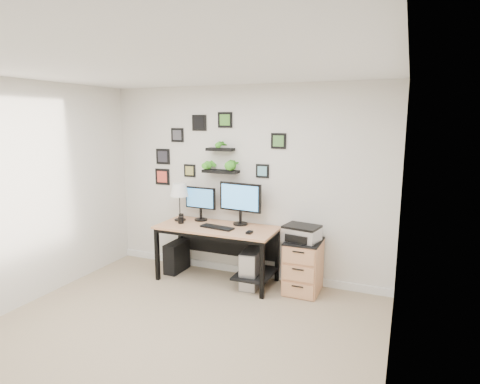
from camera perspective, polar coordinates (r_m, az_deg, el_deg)
The scene contains 14 objects.
room at distance 5.77m, azimuth 0.43°, elevation -11.04°, with size 4.00×4.00×4.00m.
desk at distance 5.38m, azimuth -2.80°, elevation -6.15°, with size 1.60×0.70×0.75m.
monitor_left at distance 5.61m, azimuth -5.65°, elevation -1.29°, with size 0.47×0.19×0.47m.
monitor_right at distance 5.34m, azimuth 0.02°, elevation -1.16°, with size 0.61×0.22×0.57m.
keyboard at distance 5.25m, azimuth -3.29°, elevation -5.04°, with size 0.46×0.15×0.02m, color black.
mouse at distance 5.01m, azimuth 1.35°, elevation -5.76°, with size 0.06×0.10×0.03m, color black.
table_lamp at distance 5.63m, azimuth -8.62°, elevation 0.18°, with size 0.26×0.26×0.53m.
mug at distance 5.54m, azimuth -8.40°, elevation -3.98°, with size 0.08×0.08×0.09m, color black.
pen_cup at distance 5.72m, azimuth -8.38°, elevation -3.53°, with size 0.07×0.07×0.09m, color black.
pc_tower_black at distance 5.88m, azimuth -8.99°, elevation -9.07°, with size 0.19×0.42×0.42m, color black.
pc_tower_grey at distance 5.31m, azimuth 1.71°, elevation -10.75°, with size 0.26×0.51×0.48m.
file_cabinet at distance 5.17m, azimuth 8.97°, elevation -10.37°, with size 0.43×0.53×0.67m.
printer at distance 5.03m, azimuth 8.75°, elevation -5.79°, with size 0.47×0.40×0.19m.
wall_decor at distance 5.50m, azimuth -3.43°, elevation 5.21°, with size 2.01×0.18×1.05m.
Camera 1 is at (2.05, -2.99, 2.15)m, focal length 30.00 mm.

